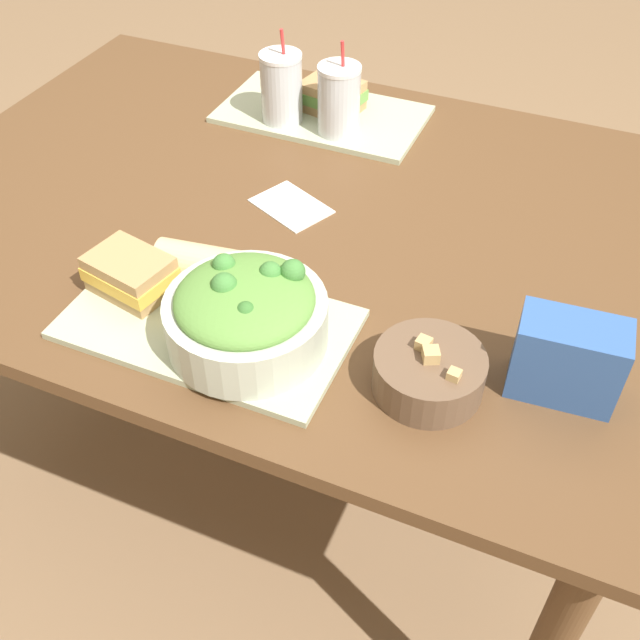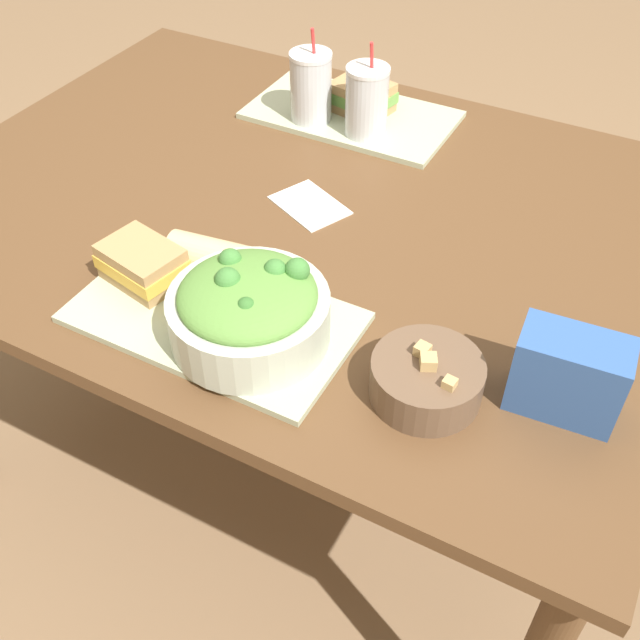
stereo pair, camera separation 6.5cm
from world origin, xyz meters
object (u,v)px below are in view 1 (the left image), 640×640
at_px(salad_bowl, 246,313).
at_px(soup_bowl, 429,371).
at_px(drink_cup_red, 339,102).
at_px(sandwich_near, 131,274).
at_px(chip_bag, 567,359).
at_px(sandwich_far, 332,96).
at_px(baguette_near, 208,265).
at_px(napkin_folded, 290,207).
at_px(drink_cup_dark, 282,90).

height_order(salad_bowl, soup_bowl, salad_bowl).
xyz_separation_m(soup_bowl, drink_cup_red, (-0.38, 0.60, 0.05)).
xyz_separation_m(sandwich_near, chip_bag, (0.67, 0.07, 0.02)).
bearing_deg(sandwich_far, baguette_near, -75.19).
height_order(baguette_near, napkin_folded, baguette_near).
relative_size(salad_bowl, napkin_folded, 1.43).
height_order(drink_cup_red, napkin_folded, drink_cup_red).
bearing_deg(soup_bowl, sandwich_far, 122.28).
distance_m(sandwich_far, chip_bag, 0.87).
xyz_separation_m(salad_bowl, chip_bag, (0.45, 0.10, -0.00)).
bearing_deg(baguette_near, sandwich_far, -4.39).
xyz_separation_m(soup_bowl, sandwich_far, (-0.43, 0.69, 0.01)).
relative_size(sandwich_near, napkin_folded, 0.89).
distance_m(soup_bowl, chip_bag, 0.19).
height_order(drink_cup_dark, drink_cup_red, drink_cup_dark).
bearing_deg(sandwich_near, drink_cup_dark, 103.19).
height_order(salad_bowl, napkin_folded, salad_bowl).
relative_size(baguette_near, drink_cup_red, 0.87).
relative_size(salad_bowl, chip_bag, 1.58).
distance_m(salad_bowl, drink_cup_red, 0.64).
relative_size(salad_bowl, sandwich_near, 1.62).
height_order(sandwich_far, napkin_folded, sandwich_far).
height_order(soup_bowl, sandwich_far, soup_bowl).
distance_m(baguette_near, drink_cup_red, 0.53).
xyz_separation_m(sandwich_far, napkin_folded, (0.07, -0.36, -0.04)).
relative_size(soup_bowl, napkin_folded, 0.95).
height_order(sandwich_near, chip_bag, chip_bag).
bearing_deg(salad_bowl, soup_bowl, 5.54).
bearing_deg(napkin_folded, chip_bag, -25.41).
bearing_deg(napkin_folded, soup_bowl, -41.65).
distance_m(drink_cup_dark, chip_bag, 0.87).
bearing_deg(sandwich_far, drink_cup_dark, -123.05).
distance_m(baguette_near, sandwich_far, 0.61).
xyz_separation_m(baguette_near, drink_cup_red, (0.01, 0.53, 0.04)).
xyz_separation_m(sandwich_near, sandwich_far, (0.07, 0.68, 0.00)).
bearing_deg(chip_bag, napkin_folded, 150.10).
xyz_separation_m(soup_bowl, chip_bag, (0.17, 0.07, 0.03)).
bearing_deg(drink_cup_red, soup_bowl, -57.51).
relative_size(drink_cup_dark, chip_bag, 1.31).
bearing_deg(soup_bowl, napkin_folded, 138.35).
bearing_deg(chip_bag, drink_cup_dark, 137.72).
bearing_deg(salad_bowl, chip_bag, 12.16).
relative_size(salad_bowl, sandwich_far, 1.70).
height_order(baguette_near, drink_cup_red, drink_cup_red).
xyz_separation_m(baguette_near, chip_bag, (0.57, -0.00, 0.02)).
bearing_deg(drink_cup_dark, salad_bowl, -69.09).
distance_m(salad_bowl, drink_cup_dark, 0.67).
relative_size(sandwich_near, sandwich_far, 1.05).
height_order(baguette_near, chip_bag, chip_bag).
xyz_separation_m(sandwich_near, drink_cup_red, (0.11, 0.60, 0.04)).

